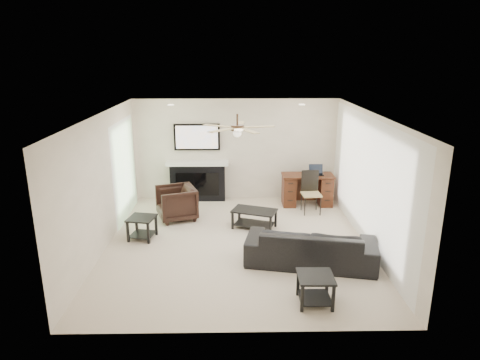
% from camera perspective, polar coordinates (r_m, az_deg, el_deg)
% --- Properties ---
extents(room_shell, '(5.50, 5.54, 2.52)m').
position_cam_1_polar(room_shell, '(7.91, 1.00, 2.92)').
color(room_shell, beige).
rests_on(room_shell, ground).
extents(sofa, '(2.36, 1.30, 0.65)m').
position_cam_1_polar(sofa, '(7.62, 9.39, -8.69)').
color(sofa, black).
rests_on(sofa, ground).
extents(armchair, '(1.03, 1.02, 0.74)m').
position_cam_1_polar(armchair, '(9.55, -8.49, -3.05)').
color(armchair, black).
rests_on(armchair, ground).
extents(coffee_table, '(1.02, 0.78, 0.40)m').
position_cam_1_polar(coffee_table, '(9.03, 1.92, -5.21)').
color(coffee_table, black).
rests_on(coffee_table, ground).
extents(end_table_near, '(0.53, 0.53, 0.45)m').
position_cam_1_polar(end_table_near, '(6.56, 9.98, -14.18)').
color(end_table_near, black).
rests_on(end_table_near, ground).
extents(end_table_left, '(0.59, 0.59, 0.45)m').
position_cam_1_polar(end_table_left, '(8.73, -12.91, -6.24)').
color(end_table_left, black).
rests_on(end_table_left, ground).
extents(fireplace_unit, '(1.52, 0.34, 1.91)m').
position_cam_1_polar(fireplace_unit, '(10.54, -5.72, 2.26)').
color(fireplace_unit, black).
rests_on(fireplace_unit, ground).
extents(desk, '(1.22, 0.56, 0.76)m').
position_cam_1_polar(desk, '(10.44, 8.93, -1.30)').
color(desk, '#351F0D').
rests_on(desk, ground).
extents(desk_chair, '(0.45, 0.46, 0.97)m').
position_cam_1_polar(desk_chair, '(9.89, 9.49, -1.70)').
color(desk_chair, black).
rests_on(desk_chair, ground).
extents(laptop, '(0.33, 0.24, 0.23)m').
position_cam_1_polar(laptop, '(10.32, 10.17, 1.30)').
color(laptop, black).
rests_on(laptop, desk).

